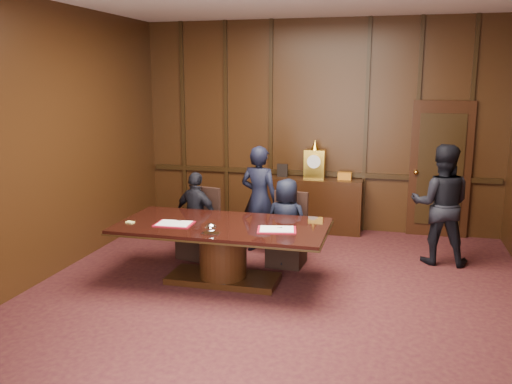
# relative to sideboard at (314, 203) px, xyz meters

# --- Properties ---
(room) EXTENTS (7.00, 7.04, 3.50)m
(room) POSITION_rel_sideboard_xyz_m (0.07, -3.12, 1.24)
(room) COLOR black
(room) RESTS_ON ground
(sideboard) EXTENTS (1.60, 0.45, 1.54)m
(sideboard) POSITION_rel_sideboard_xyz_m (0.00, 0.00, 0.00)
(sideboard) COLOR black
(sideboard) RESTS_ON ground
(conference_table) EXTENTS (2.62, 1.32, 0.76)m
(conference_table) POSITION_rel_sideboard_xyz_m (-0.76, -2.64, 0.02)
(conference_table) COLOR black
(conference_table) RESTS_ON ground
(folder_left) EXTENTS (0.48, 0.35, 0.02)m
(folder_left) POSITION_rel_sideboard_xyz_m (-1.33, -2.81, 0.28)
(folder_left) COLOR maroon
(folder_left) RESTS_ON conference_table
(folder_right) EXTENTS (0.52, 0.41, 0.02)m
(folder_right) POSITION_rel_sideboard_xyz_m (-0.04, -2.75, 0.28)
(folder_right) COLOR maroon
(folder_right) RESTS_ON conference_table
(inkstand) EXTENTS (0.20, 0.14, 0.12)m
(inkstand) POSITION_rel_sideboard_xyz_m (-0.76, -3.09, 0.33)
(inkstand) COLOR white
(inkstand) RESTS_ON conference_table
(notepad) EXTENTS (0.11, 0.09, 0.01)m
(notepad) POSITION_rel_sideboard_xyz_m (-1.91, -2.87, 0.28)
(notepad) COLOR #EFE375
(notepad) RESTS_ON conference_table
(chair_left) EXTENTS (0.57, 0.57, 0.99)m
(chair_left) POSITION_rel_sideboard_xyz_m (-1.40, -1.76, -0.19)
(chair_left) COLOR black
(chair_left) RESTS_ON ground
(chair_right) EXTENTS (0.51, 0.51, 0.99)m
(chair_right) POSITION_rel_sideboard_xyz_m (-0.10, -1.76, -0.19)
(chair_right) COLOR black
(chair_right) RESTS_ON ground
(signatory_left) EXTENTS (0.79, 0.52, 1.25)m
(signatory_left) POSITION_rel_sideboard_xyz_m (-1.41, -1.84, 0.14)
(signatory_left) COLOR black
(signatory_left) RESTS_ON ground
(signatory_right) EXTENTS (0.64, 0.46, 1.22)m
(signatory_right) POSITION_rel_sideboard_xyz_m (-0.11, -1.84, 0.13)
(signatory_right) COLOR black
(signatory_right) RESTS_ON ground
(witness_left) EXTENTS (0.64, 0.49, 1.59)m
(witness_left) POSITION_rel_sideboard_xyz_m (-0.62, -1.32, 0.31)
(witness_left) COLOR black
(witness_left) RESTS_ON ground
(witness_right) EXTENTS (0.84, 0.66, 1.67)m
(witness_right) POSITION_rel_sideboard_xyz_m (1.93, -1.18, 0.35)
(witness_right) COLOR black
(witness_right) RESTS_ON ground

